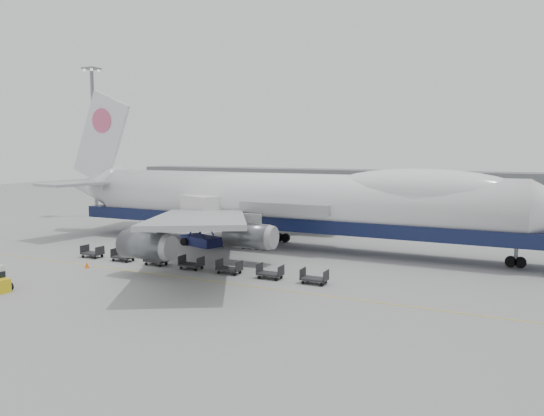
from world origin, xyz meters
The scene contains 14 objects.
ground centered at (0.00, 0.00, 0.00)m, with size 260.00×260.00×0.00m, color gray.
apron_line centered at (0.00, -6.00, 0.01)m, with size 60.00×0.15×0.01m, color gold.
hangar centered at (-10.00, 70.00, 3.50)m, with size 110.00×8.00×7.00m, color slate.
floodlight_mast centered at (-42.00, 24.00, 14.27)m, with size 2.40×2.40×25.43m.
airliner centered at (0.64, 12.00, 5.62)m, with size 67.00×55.30×19.98m.
catering_truck centered at (-10.07, 8.52, 3.45)m, with size 5.67×4.65×6.13m.
traffic_cone centered at (-13.51, -6.88, 0.30)m, with size 0.43×0.43×0.63m.
dolly_0 centered at (-16.73, -2.83, 0.53)m, with size 2.30×1.35×1.30m.
dolly_1 centered at (-12.41, -2.83, 0.53)m, with size 2.30×1.35×1.30m.
dolly_2 centered at (-8.09, -2.83, 0.53)m, with size 2.30×1.35×1.30m.
dolly_3 centered at (-3.76, -2.83, 0.53)m, with size 2.30×1.35×1.30m.
dolly_4 centered at (0.56, -2.83, 0.53)m, with size 2.30×1.35×1.30m.
dolly_5 centered at (4.88, -2.83, 0.53)m, with size 2.30×1.35×1.30m.
dolly_6 centered at (9.20, -2.83, 0.53)m, with size 2.30×1.35×1.30m.
Camera 1 is at (25.68, -45.47, 11.92)m, focal length 35.00 mm.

